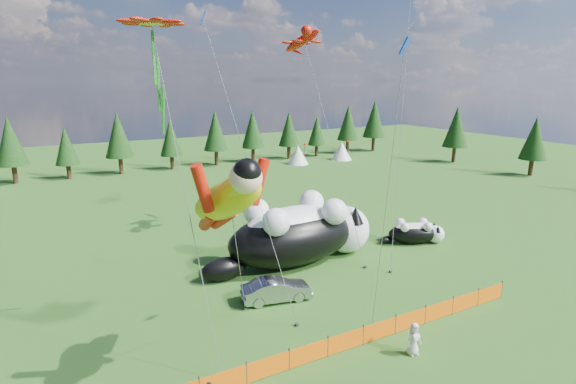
# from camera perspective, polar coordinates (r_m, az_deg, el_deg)

# --- Properties ---
(ground) EXTENTS (160.00, 160.00, 0.00)m
(ground) POSITION_cam_1_polar(r_m,az_deg,el_deg) (24.49, 3.05, -16.09)
(ground) COLOR #0C3509
(ground) RESTS_ON ground
(safety_fence) EXTENTS (22.06, 0.06, 1.10)m
(safety_fence) POSITION_cam_1_polar(r_m,az_deg,el_deg) (22.10, 7.35, -18.29)
(safety_fence) COLOR #262626
(safety_fence) RESTS_ON ground
(tree_line) EXTENTS (90.00, 4.00, 8.00)m
(tree_line) POSITION_cam_1_polar(r_m,az_deg,el_deg) (64.52, -18.37, 5.91)
(tree_line) COLOR black
(tree_line) RESTS_ON ground
(festival_tents) EXTENTS (50.00, 3.20, 2.80)m
(festival_tents) POSITION_cam_1_polar(r_m,az_deg,el_deg) (63.05, -7.47, 3.93)
(festival_tents) COLOR white
(festival_tents) RESTS_ON ground
(cat_large) EXTENTS (12.79, 4.83, 4.62)m
(cat_large) POSITION_cam_1_polar(r_m,az_deg,el_deg) (30.83, 1.61, -5.09)
(cat_large) COLOR black
(cat_large) RESTS_ON ground
(cat_small) EXTENTS (4.82, 3.24, 1.85)m
(cat_small) POSITION_cam_1_polar(r_m,az_deg,el_deg) (36.18, 15.92, -4.92)
(cat_small) COLOR black
(cat_small) RESTS_ON ground
(car) EXTENTS (4.20, 2.17, 1.32)m
(car) POSITION_cam_1_polar(r_m,az_deg,el_deg) (26.20, -1.46, -12.31)
(car) COLOR #A1A2A6
(car) RESTS_ON ground
(spectator_e) EXTENTS (0.80, 0.55, 1.57)m
(spectator_e) POSITION_cam_1_polar(r_m,az_deg,el_deg) (22.32, 15.69, -17.55)
(spectator_e) COLOR silver
(spectator_e) RESTS_ON ground
(superhero_kite) EXTENTS (5.64, 7.62, 10.64)m
(superhero_kite) POSITION_cam_1_polar(r_m,az_deg,el_deg) (17.91, -7.83, -0.97)
(superhero_kite) COLOR #D9C20B
(superhero_kite) RESTS_ON ground
(gecko_kite) EXTENTS (3.87, 12.10, 17.58)m
(gecko_kite) POSITION_cam_1_polar(r_m,az_deg,el_deg) (36.25, 1.80, 18.63)
(gecko_kite) COLOR #B81509
(gecko_kite) RESTS_ON ground
(flower_kite) EXTENTS (3.86, 7.56, 15.64)m
(flower_kite) POSITION_cam_1_polar(r_m,az_deg,el_deg) (21.98, -16.90, 19.45)
(flower_kite) COLOR #B81509
(flower_kite) RESTS_ON ground
(diamond_kite_a) EXTENTS (2.84, 5.93, 16.42)m
(diamond_kite_a) POSITION_cam_1_polar(r_m,az_deg,el_deg) (24.39, -9.97, 18.54)
(diamond_kite_a) COLOR blue
(diamond_kite_a) RESTS_ON ground
(diamond_kite_c) EXTENTS (1.56, 0.76, 14.50)m
(diamond_kite_c) POSITION_cam_1_polar(r_m,az_deg,el_deg) (20.95, 14.43, 16.04)
(diamond_kite_c) COLOR blue
(diamond_kite_c) RESTS_ON ground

